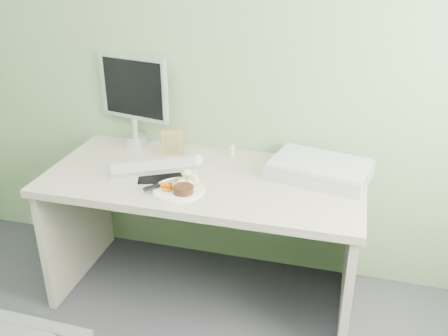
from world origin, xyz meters
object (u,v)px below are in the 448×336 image
(desk, at_px, (204,207))
(plate, at_px, (179,190))
(monitor, at_px, (134,95))
(scanner, at_px, (320,170))

(desk, xyz_separation_m, plate, (-0.07, -0.19, 0.19))
(monitor, bearing_deg, plate, -36.93)
(desk, height_order, plate, plate)
(desk, bearing_deg, scanner, 14.31)
(desk, distance_m, plate, 0.27)
(desk, xyz_separation_m, scanner, (0.56, 0.14, 0.22))
(desk, bearing_deg, plate, -109.22)
(desk, height_order, monitor, monitor)
(scanner, xyz_separation_m, monitor, (-1.06, 0.17, 0.25))
(desk, distance_m, monitor, 0.76)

